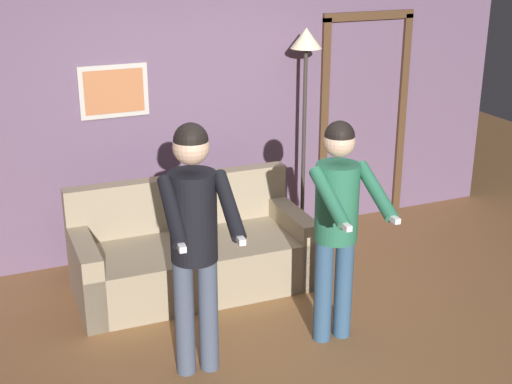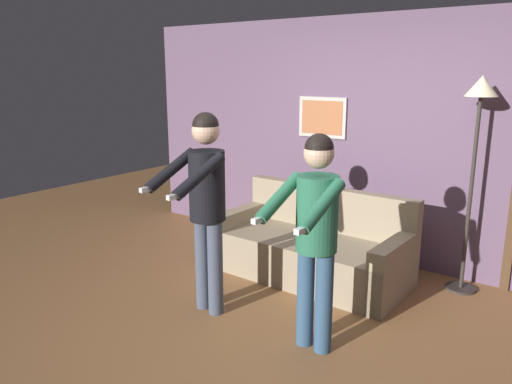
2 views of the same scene
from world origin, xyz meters
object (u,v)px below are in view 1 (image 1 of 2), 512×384
couch (192,256)px  person_standing_right (338,214)px  torchiere_lamp (305,74)px  person_standing_left (194,229)px

couch → person_standing_right: person_standing_right is taller
couch → torchiere_lamp: size_ratio=0.96×
torchiere_lamp → person_standing_right: bearing=-109.9°
torchiere_lamp → person_standing_right: (-0.63, -1.74, -0.62)m
torchiere_lamp → person_standing_left: (-1.66, -1.75, -0.55)m
person_standing_left → person_standing_right: person_standing_left is taller
couch → person_standing_right: 1.52m
couch → person_standing_left: size_ratio=1.12×
torchiere_lamp → couch: bearing=-156.6°
person_standing_right → couch: bearing=119.9°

